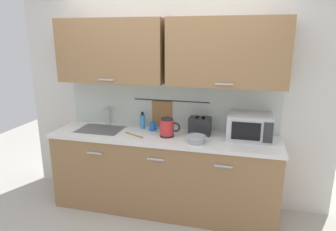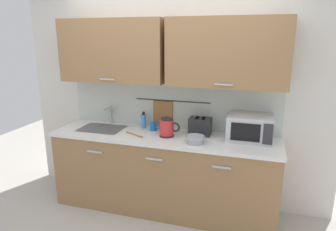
{
  "view_description": "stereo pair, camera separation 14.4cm",
  "coord_description": "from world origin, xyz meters",
  "px_view_note": "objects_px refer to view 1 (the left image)",
  "views": [
    {
      "loc": [
        0.83,
        -2.74,
        1.96
      ],
      "look_at": [
        0.04,
        0.33,
        1.12
      ],
      "focal_mm": 32.04,
      "sensor_mm": 36.0,
      "label": 1
    },
    {
      "loc": [
        0.97,
        -2.7,
        1.96
      ],
      "look_at": [
        0.04,
        0.33,
        1.12
      ],
      "focal_mm": 32.04,
      "sensor_mm": 36.0,
      "label": 2
    }
  ],
  "objects_px": {
    "microwave": "(249,127)",
    "mixing_bowl": "(196,139)",
    "mug_near_sink": "(153,127)",
    "electric_kettle": "(167,127)",
    "wooden_spoon": "(137,136)",
    "dish_soap_bottle": "(143,121)",
    "toaster": "(200,126)"
  },
  "relations": [
    {
      "from": "dish_soap_bottle",
      "to": "toaster",
      "type": "bearing_deg",
      "value": -4.58
    },
    {
      "from": "microwave",
      "to": "mixing_bowl",
      "type": "relative_size",
      "value": 2.15
    },
    {
      "from": "microwave",
      "to": "mug_near_sink",
      "type": "relative_size",
      "value": 3.83
    },
    {
      "from": "toaster",
      "to": "wooden_spoon",
      "type": "height_order",
      "value": "toaster"
    },
    {
      "from": "dish_soap_bottle",
      "to": "wooden_spoon",
      "type": "bearing_deg",
      "value": -83.81
    },
    {
      "from": "microwave",
      "to": "electric_kettle",
      "type": "relative_size",
      "value": 2.03
    },
    {
      "from": "mug_near_sink",
      "to": "electric_kettle",
      "type": "bearing_deg",
      "value": -36.16
    },
    {
      "from": "mug_near_sink",
      "to": "mixing_bowl",
      "type": "height_order",
      "value": "mug_near_sink"
    },
    {
      "from": "microwave",
      "to": "dish_soap_bottle",
      "type": "height_order",
      "value": "microwave"
    },
    {
      "from": "electric_kettle",
      "to": "toaster",
      "type": "distance_m",
      "value": 0.37
    },
    {
      "from": "electric_kettle",
      "to": "mixing_bowl",
      "type": "relative_size",
      "value": 1.06
    },
    {
      "from": "dish_soap_bottle",
      "to": "mixing_bowl",
      "type": "distance_m",
      "value": 0.78
    },
    {
      "from": "dish_soap_bottle",
      "to": "toaster",
      "type": "distance_m",
      "value": 0.69
    },
    {
      "from": "dish_soap_bottle",
      "to": "electric_kettle",
      "type": "bearing_deg",
      "value": -31.37
    },
    {
      "from": "microwave",
      "to": "mixing_bowl",
      "type": "bearing_deg",
      "value": -153.37
    },
    {
      "from": "mixing_bowl",
      "to": "wooden_spoon",
      "type": "relative_size",
      "value": 0.83
    },
    {
      "from": "mug_near_sink",
      "to": "wooden_spoon",
      "type": "height_order",
      "value": "mug_near_sink"
    },
    {
      "from": "electric_kettle",
      "to": "mug_near_sink",
      "type": "height_order",
      "value": "electric_kettle"
    },
    {
      "from": "dish_soap_bottle",
      "to": "wooden_spoon",
      "type": "distance_m",
      "value": 0.31
    },
    {
      "from": "wooden_spoon",
      "to": "microwave",
      "type": "bearing_deg",
      "value": 10.4
    },
    {
      "from": "microwave",
      "to": "wooden_spoon",
      "type": "bearing_deg",
      "value": -169.6
    },
    {
      "from": "microwave",
      "to": "dish_soap_bottle",
      "type": "distance_m",
      "value": 1.23
    },
    {
      "from": "dish_soap_bottle",
      "to": "mug_near_sink",
      "type": "distance_m",
      "value": 0.16
    },
    {
      "from": "mug_near_sink",
      "to": "wooden_spoon",
      "type": "relative_size",
      "value": 0.46
    },
    {
      "from": "mug_near_sink",
      "to": "toaster",
      "type": "bearing_deg",
      "value": 0.8
    },
    {
      "from": "toaster",
      "to": "mug_near_sink",
      "type": "bearing_deg",
      "value": -179.2
    },
    {
      "from": "dish_soap_bottle",
      "to": "mixing_bowl",
      "type": "xyz_separation_m",
      "value": [
        0.7,
        -0.35,
        -0.04
      ]
    },
    {
      "from": "electric_kettle",
      "to": "mug_near_sink",
      "type": "relative_size",
      "value": 1.89
    },
    {
      "from": "electric_kettle",
      "to": "dish_soap_bottle",
      "type": "height_order",
      "value": "electric_kettle"
    },
    {
      "from": "mixing_bowl",
      "to": "dish_soap_bottle",
      "type": "bearing_deg",
      "value": 153.44
    },
    {
      "from": "mug_near_sink",
      "to": "mixing_bowl",
      "type": "bearing_deg",
      "value": -27.38
    },
    {
      "from": "toaster",
      "to": "wooden_spoon",
      "type": "xyz_separation_m",
      "value": [
        -0.66,
        -0.25,
        -0.09
      ]
    }
  ]
}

